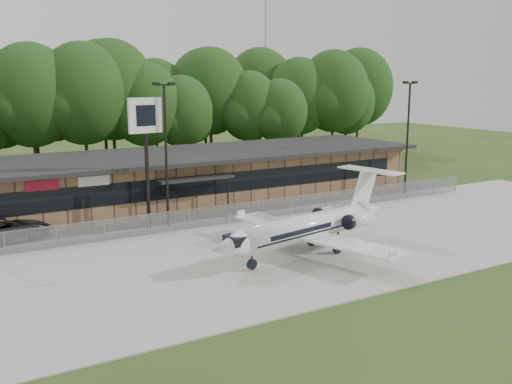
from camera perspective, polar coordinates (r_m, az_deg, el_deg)
ground at (r=30.40m, az=12.10°, el=-9.17°), size 160.00×160.00×0.00m
apron at (r=36.37m, az=3.62°, el=-5.43°), size 64.00×18.00×0.08m
parking_lot at (r=46.05m, az=-4.33°, el=-1.85°), size 50.00×9.00×0.06m
terminal at (r=49.58m, az=-6.60°, el=1.59°), size 41.00×11.65×4.30m
fence at (r=41.97m, az=-1.67°, el=-2.08°), size 46.00×0.04×1.52m
treeline at (r=65.91m, az=-13.06°, el=8.45°), size 72.00×12.00×15.00m
radio_mast at (r=80.41m, az=0.95°, el=12.78°), size 0.20×0.20×25.00m
light_pole_mid at (r=40.35m, az=-9.01°, el=4.75°), size 1.55×0.30×10.23m
light_pole_right at (r=53.09m, az=14.94°, el=6.07°), size 1.55×0.30×10.23m
business_jet at (r=34.44m, az=5.46°, el=-3.55°), size 14.09×12.66×4.76m
pole_sign at (r=40.07m, az=-10.98°, el=6.16°), size 2.43×0.52×9.20m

